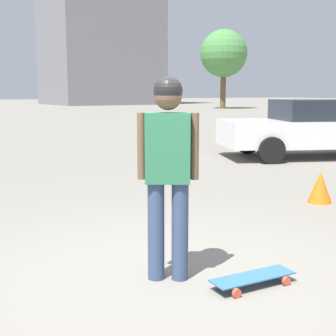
# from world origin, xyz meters

# --- Properties ---
(ground_plane) EXTENTS (220.00, 220.00, 0.00)m
(ground_plane) POSITION_xyz_m (0.00, 0.00, 0.00)
(ground_plane) COLOR gray
(person) EXTENTS (0.38, 0.45, 1.77)m
(person) POSITION_xyz_m (0.00, 0.00, 1.05)
(person) COLOR #38476B
(person) RESTS_ON ground_plane
(skateboard) EXTENTS (0.32, 0.78, 0.09)m
(skateboard) POSITION_xyz_m (0.51, 0.54, 0.07)
(skateboard) COLOR #336693
(skateboard) RESTS_ON ground_plane
(car_parked_near) EXTENTS (3.51, 4.97, 1.46)m
(car_parked_near) POSITION_xyz_m (-4.81, 7.28, 0.75)
(car_parked_near) COLOR silver
(car_parked_near) RESTS_ON ground_plane
(building_block_distant) EXTENTS (12.75, 14.12, 26.93)m
(building_block_distant) POSITION_xyz_m (-58.03, 24.37, 13.47)
(building_block_distant) COLOR slate
(building_block_distant) RESTS_ON ground_plane
(tree_distant) EXTENTS (4.75, 4.75, 7.90)m
(tree_distant) POSITION_xyz_m (-35.00, 27.89, 5.49)
(tree_distant) COLOR brown
(tree_distant) RESTS_ON ground_plane
(traffic_cone) EXTENTS (0.36, 0.36, 0.47)m
(traffic_cone) POSITION_xyz_m (-1.30, 3.46, 0.23)
(traffic_cone) COLOR orange
(traffic_cone) RESTS_ON ground_plane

